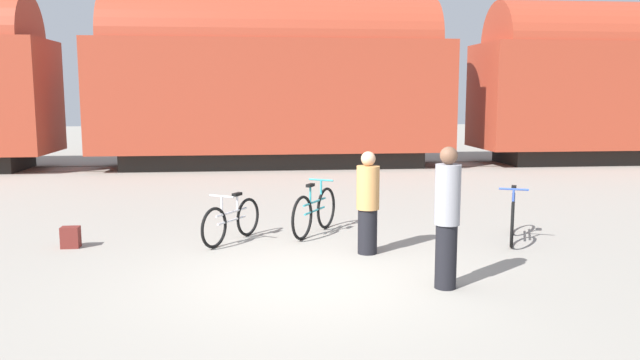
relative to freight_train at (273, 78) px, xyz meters
name	(u,v)px	position (x,y,z in m)	size (l,w,h in m)	color
ground_plane	(307,279)	(0.00, -12.77, -2.91)	(80.00, 80.00, 0.00)	gray
freight_train	(273,78)	(0.00, 0.00, 0.00)	(37.26, 2.98, 5.54)	black
rail_near	(275,169)	(0.00, -0.72, -2.91)	(49.26, 0.07, 0.01)	#4C4238
rail_far	(273,164)	(0.00, 0.72, -2.91)	(49.26, 0.07, 0.01)	#4C4238
bicycle_blue	(513,217)	(3.59, -10.97, -2.52)	(0.75, 1.62, 0.92)	black
bicycle_silver	(232,221)	(-1.06, -10.57, -2.56)	(0.93, 1.39, 0.82)	black
bicycle_teal	(315,212)	(0.36, -10.14, -2.52)	(0.93, 1.52, 0.93)	black
person_in_tan	(368,203)	(1.03, -11.56, -2.13)	(0.35, 0.35, 1.57)	black
person_in_grey	(447,217)	(1.70, -13.35, -2.01)	(0.32, 0.32, 1.79)	black
backpack	(71,237)	(-3.59, -10.71, -2.74)	(0.28, 0.20, 0.34)	maroon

